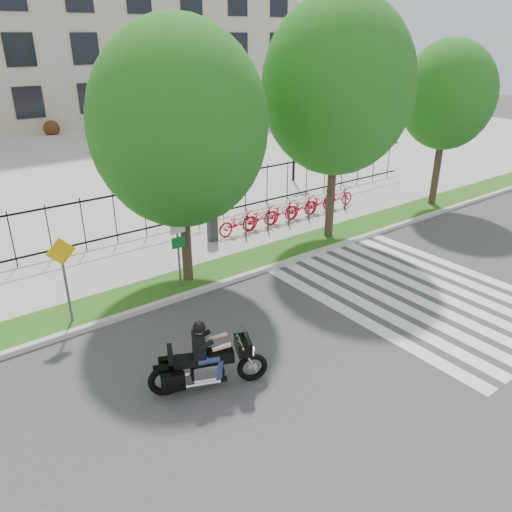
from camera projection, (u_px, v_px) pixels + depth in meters
ground at (302, 346)px, 12.98m from camera, size 120.00×120.00×0.00m
curb at (217, 285)px, 15.95m from camera, size 60.00×0.20×0.15m
grass_verge at (203, 275)px, 16.57m from camera, size 60.00×1.50×0.15m
sidewalk at (168, 251)px, 18.40m from camera, size 60.00×3.50×0.15m
plaza at (37, 162)px, 31.23m from camera, size 80.00×34.00×0.10m
crosswalk_stripes at (418, 293)px, 15.62m from camera, size 5.70×8.00×0.01m
iron_fence at (145, 211)px, 19.24m from camera, size 30.00×0.06×2.00m
lamp_post_right at (295, 122)px, 25.91m from camera, size 1.06×0.70×4.25m
street_tree_1 at (179, 125)px, 14.24m from camera, size 5.16×5.16×7.86m
street_tree_2 at (338, 86)px, 17.41m from camera, size 5.40×5.40×8.70m
street_tree_3 at (448, 96)px, 21.39m from camera, size 4.02×4.02×7.17m
bike_share_station at (290, 209)px, 21.09m from camera, size 7.78×0.86×1.50m
sign_pole_regulatory at (178, 240)px, 15.05m from camera, size 0.50×0.09×2.50m
sign_pole_warning at (64, 269)px, 13.19m from camera, size 0.78×0.09×2.49m
motorcycle_rider at (208, 361)px, 11.19m from camera, size 2.60×1.43×2.12m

